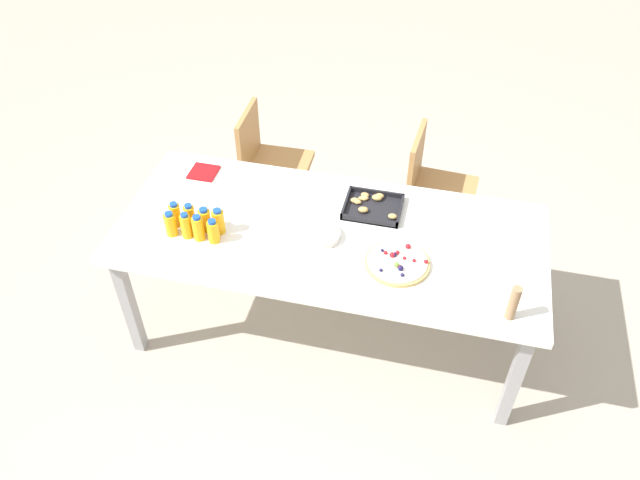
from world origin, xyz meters
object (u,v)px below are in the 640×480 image
object	(u,v)px
juice_bottle_3	(213,231)
snack_tray	(372,206)
juice_bottle_0	(171,224)
juice_bottle_1	(186,226)
napkin_stack	(204,172)
plate_stack	(322,235)
juice_bottle_6	(205,220)
fruit_pizza	(397,262)
juice_bottle_5	(190,217)
juice_bottle_7	(218,221)
juice_bottle_2	(198,228)
cardboard_tube	(513,303)
chair_far_left	(267,159)
juice_bottle_4	(175,215)
party_table	(329,240)
chair_far_right	(432,183)

from	to	relation	value
juice_bottle_3	snack_tray	size ratio (longest dim) A/B	0.44
juice_bottle_0	juice_bottle_3	distance (m)	0.22
juice_bottle_1	napkin_stack	size ratio (longest dim) A/B	0.97
juice_bottle_0	plate_stack	xyz separation A→B (m)	(0.74, 0.15, -0.05)
napkin_stack	juice_bottle_6	bearing A→B (deg)	-67.03
juice_bottle_3	fruit_pizza	world-z (taller)	juice_bottle_3
juice_bottle_5	juice_bottle_7	distance (m)	0.15
juice_bottle_0	snack_tray	bearing A→B (deg)	24.71
plate_stack	juice_bottle_2	bearing A→B (deg)	-166.08
juice_bottle_3	cardboard_tube	size ratio (longest dim) A/B	0.73
chair_far_left	juice_bottle_4	size ratio (longest dim) A/B	5.92
juice_bottle_5	juice_bottle_0	bearing A→B (deg)	-137.95
juice_bottle_3	plate_stack	xyz separation A→B (m)	(0.51, 0.15, -0.04)
juice_bottle_6	juice_bottle_3	bearing A→B (deg)	-44.98
snack_tray	juice_bottle_1	bearing A→B (deg)	-153.31
juice_bottle_7	fruit_pizza	size ratio (longest dim) A/B	0.46
party_table	snack_tray	bearing A→B (deg)	52.67
juice_bottle_1	chair_far_left	bearing A→B (deg)	85.98
cardboard_tube	juice_bottle_0	bearing A→B (deg)	174.48
plate_stack	juice_bottle_0	bearing A→B (deg)	-168.67
chair_far_left	juice_bottle_0	xyz separation A→B (m)	(-0.16, -1.05, 0.31)
juice_bottle_7	juice_bottle_3	bearing A→B (deg)	-90.95
party_table	juice_bottle_5	bearing A→B (deg)	-169.06
snack_tray	juice_bottle_4	bearing A→B (deg)	-158.97
juice_bottle_1	juice_bottle_2	size ratio (longest dim) A/B	1.01
juice_bottle_1	plate_stack	xyz separation A→B (m)	(0.65, 0.15, -0.05)
chair_far_left	juice_bottle_1	distance (m)	1.10
fruit_pizza	cardboard_tube	xyz separation A→B (m)	(0.52, -0.21, 0.08)
juice_bottle_6	juice_bottle_5	bearing A→B (deg)	-176.53
juice_bottle_0	plate_stack	bearing A→B (deg)	11.33
cardboard_tube	juice_bottle_1	bearing A→B (deg)	174.15
chair_far_left	fruit_pizza	distance (m)	1.42
chair_far_right	napkin_stack	xyz separation A→B (m)	(-1.25, -0.53, 0.25)
juice_bottle_7	plate_stack	bearing A→B (deg)	8.52
juice_bottle_2	cardboard_tube	xyz separation A→B (m)	(1.50, -0.16, 0.02)
party_table	juice_bottle_2	bearing A→B (deg)	-162.05
juice_bottle_0	juice_bottle_1	distance (m)	0.08
juice_bottle_0	juice_bottle_6	size ratio (longest dim) A/B	1.03
juice_bottle_5	fruit_pizza	world-z (taller)	juice_bottle_5
juice_bottle_4	juice_bottle_1	bearing A→B (deg)	-38.50
juice_bottle_0	juice_bottle_3	xyz separation A→B (m)	(0.22, 0.00, -0.00)
chair_far_right	juice_bottle_4	size ratio (longest dim) A/B	5.92
juice_bottle_0	juice_bottle_6	distance (m)	0.17
juice_bottle_6	juice_bottle_2	bearing A→B (deg)	-94.88
plate_stack	juice_bottle_7	bearing A→B (deg)	-171.48
juice_bottle_6	juice_bottle_7	xyz separation A→B (m)	(0.07, -0.00, 0.00)
fruit_pizza	juice_bottle_2	bearing A→B (deg)	-177.32
juice_bottle_2	napkin_stack	distance (m)	0.55
juice_bottle_3	cardboard_tube	xyz separation A→B (m)	(1.43, -0.16, 0.03)
napkin_stack	juice_bottle_2	bearing A→B (deg)	-70.57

